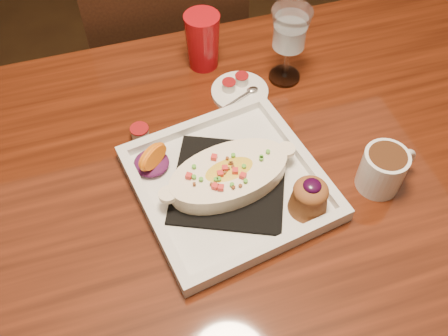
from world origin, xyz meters
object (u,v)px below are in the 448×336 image
object	(u,v)px
plate	(235,181)
coffee_mug	(384,168)
saucer	(239,90)
goblet	(290,33)
red_tumbler	(203,41)
table	(233,210)
chair_far	(167,63)

from	to	relation	value
plate	coffee_mug	xyz separation A→B (m)	(0.25, -0.06, 0.02)
saucer	goblet	bearing A→B (deg)	8.48
coffee_mug	goblet	bearing A→B (deg)	91.70
goblet	red_tumbler	distance (m)	0.19
table	goblet	bearing A→B (deg)	50.71
saucer	plate	bearing A→B (deg)	-110.00
chair_far	saucer	xyz separation A→B (m)	(0.08, -0.42, 0.25)
chair_far	plate	xyz separation A→B (m)	(-0.00, -0.65, 0.27)
chair_far	goblet	bearing A→B (deg)	115.26
table	coffee_mug	world-z (taller)	coffee_mug
plate	saucer	xyz separation A→B (m)	(0.08, 0.23, -0.02)
red_tumbler	saucer	bearing A→B (deg)	-67.80
table	plate	distance (m)	0.12
table	chair_far	xyz separation A→B (m)	(-0.00, 0.63, -0.15)
red_tumbler	goblet	bearing A→B (deg)	-31.42
plate	coffee_mug	size ratio (longest dim) A/B	3.27
table	coffee_mug	size ratio (longest dim) A/B	13.55
table	saucer	world-z (taller)	saucer
coffee_mug	chair_far	bearing A→B (deg)	100.06
chair_far	red_tumbler	xyz separation A→B (m)	(0.03, -0.31, 0.31)
goblet	saucer	size ratio (longest dim) A/B	1.41
red_tumbler	table	bearing A→B (deg)	-96.07
goblet	saucer	bearing A→B (deg)	-171.52
coffee_mug	saucer	distance (m)	0.34
coffee_mug	red_tumbler	distance (m)	0.46
chair_far	goblet	distance (m)	0.57
plate	coffee_mug	world-z (taller)	same
goblet	red_tumbler	bearing A→B (deg)	148.58
coffee_mug	saucer	size ratio (longest dim) A/B	0.93
table	red_tumbler	size ratio (longest dim) A/B	11.99
chair_far	coffee_mug	bearing A→B (deg)	109.26
plate	goblet	distance (m)	0.33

